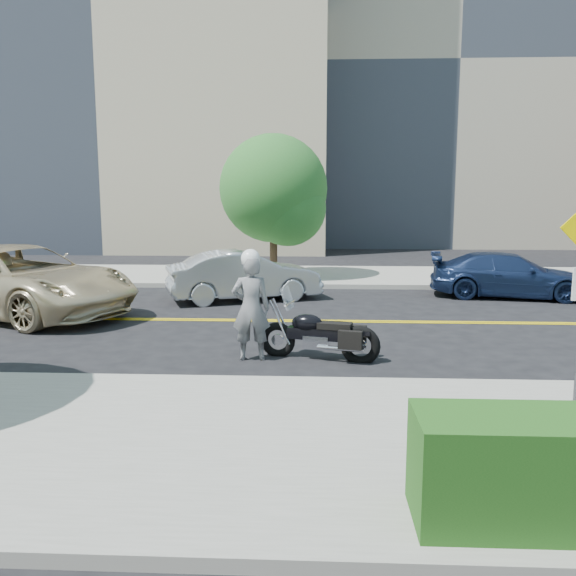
% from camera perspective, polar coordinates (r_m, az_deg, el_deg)
% --- Properties ---
extents(ground_plane, '(120.00, 120.00, 0.00)m').
position_cam_1_polar(ground_plane, '(14.89, 0.35, -3.10)').
color(ground_plane, black).
rests_on(ground_plane, ground).
extents(sidewalk_near, '(60.00, 5.00, 0.15)m').
position_cam_1_polar(sidewalk_near, '(7.70, -2.08, -14.30)').
color(sidewalk_near, '#9E9B91').
rests_on(sidewalk_near, ground_plane).
extents(sidewalk_far, '(60.00, 5.00, 0.15)m').
position_cam_1_polar(sidewalk_far, '(22.26, 1.16, 1.14)').
color(sidewalk_far, '#9E9B91').
rests_on(sidewalk_far, ground_plane).
extents(building_left, '(22.00, 14.00, 25.00)m').
position_cam_1_polar(building_left, '(39.20, -14.14, 22.59)').
color(building_left, tan).
rests_on(building_left, ground_plane).
extents(building_mid, '(18.00, 14.00, 20.00)m').
position_cam_1_polar(building_mid, '(41.79, 13.60, 18.23)').
color(building_mid, '#A39984').
rests_on(building_mid, ground_plane).
extents(motorcyclist, '(0.75, 0.52, 2.09)m').
position_cam_1_polar(motorcyclist, '(11.31, -3.49, -1.62)').
color(motorcyclist, '#B5B5BA').
rests_on(motorcyclist, ground).
extents(motorcycle, '(2.32, 1.17, 1.35)m').
position_cam_1_polar(motorcycle, '(11.43, 2.97, -3.36)').
color(motorcycle, black).
rests_on(motorcycle, ground).
extents(suv, '(7.06, 5.31, 1.78)m').
position_cam_1_polar(suv, '(16.89, -23.92, 0.64)').
color(suv, beige).
rests_on(suv, ground).
extents(parked_car_silver, '(4.63, 2.95, 1.44)m').
position_cam_1_polar(parked_car_silver, '(17.64, -4.14, 1.15)').
color(parked_car_silver, '#A8ACB0').
rests_on(parked_car_silver, ground).
extents(parked_car_blue, '(4.80, 2.56, 1.32)m').
position_cam_1_polar(parked_car_blue, '(19.29, 19.95, 1.14)').
color(parked_car_blue, navy).
rests_on(parked_car_blue, ground).
extents(tree_far_a, '(3.73, 3.73, 5.10)m').
position_cam_1_polar(tree_far_a, '(21.31, -1.38, 9.28)').
color(tree_far_a, '#382619').
rests_on(tree_far_a, ground).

